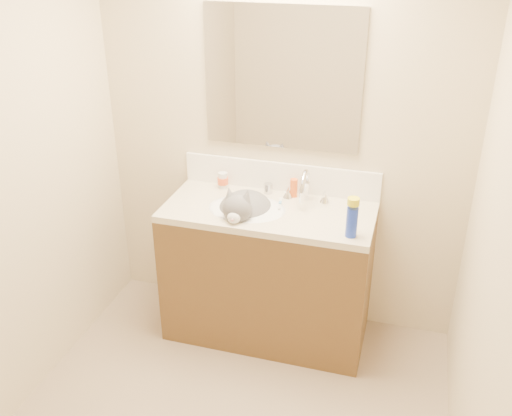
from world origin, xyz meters
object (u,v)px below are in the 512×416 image
Objects in this scene: cat at (244,211)px; amber_bottle at (294,188)px; vanity_cabinet at (268,275)px; basin at (247,219)px; pill_bottle at (223,180)px; faucet at (305,189)px; spray_can at (352,222)px; silver_jar at (268,188)px.

cat is 0.34m from amber_bottle.
vanity_cabinet is 0.40m from basin.
cat reaches higher than pill_bottle.
faucet reaches higher than cat.
cat is at bearing -179.55° from basin.
cat is at bearing 166.03° from spray_can.
cat is 0.66m from spray_can.
faucet is at bearing -16.02° from silver_jar.
amber_bottle is at bearing 141.71° from faucet.
pill_bottle is 1.64× the size of silver_jar.
spray_can is at bearing -14.36° from basin.
cat is 0.32m from pill_bottle.
silver_jar is 0.54× the size of amber_bottle.
faucet is at bearing 26.02° from cat.
vanity_cabinet is 0.64m from pill_bottle.
faucet is at bearing 29.12° from basin.
cat is 4.04× the size of amber_bottle.
pill_bottle is at bearing 179.78° from amber_bottle.
basin is 4.07× the size of amber_bottle.
spray_can reaches higher than vanity_cabinet.
basin is 0.05m from cat.
silver_jar is (0.06, 0.24, 0.10)m from basin.
basin is 0.38m from faucet.
faucet is 2.53× the size of amber_bottle.
pill_bottle reaches higher than basin.
vanity_cabinet is at bearing 10.62° from cat.
spray_can is (0.31, -0.32, -0.00)m from faucet.
pill_bottle is at bearing 155.07° from spray_can.
basin is 7.49× the size of silver_jar.
basin is 0.35m from pill_bottle.
pill_bottle is at bearing 134.09° from basin.
cat reaches higher than spray_can.
pill_bottle is (-0.35, 0.20, 0.50)m from vanity_cabinet.
vanity_cabinet is at bearing 159.23° from spray_can.
silver_jar is (-0.06, 0.21, 0.48)m from vanity_cabinet.
silver_jar is at bearing 163.98° from faucet.
silver_jar is at bearing 75.35° from basin.
pill_bottle reaches higher than vanity_cabinet.
basin is 4.56× the size of pill_bottle.
faucet is 1.72× the size of spray_can.
faucet is 0.37m from cat.
pill_bottle is 0.44m from amber_bottle.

